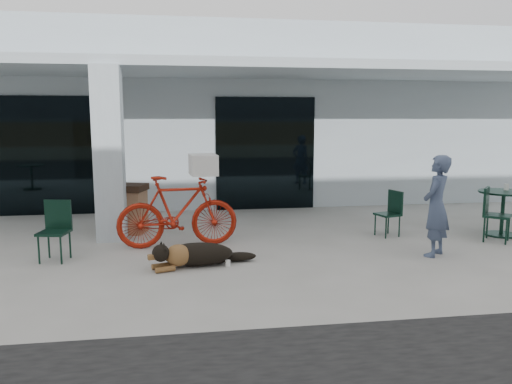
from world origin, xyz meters
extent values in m
plane|color=#AAA7A0|center=(0.00, 0.00, 0.00)|extent=(80.00, 80.00, 0.00)
cube|color=silver|center=(0.00, 8.50, 2.25)|extent=(22.00, 7.00, 4.50)
cube|color=black|center=(-3.20, 4.98, 1.35)|extent=(2.80, 0.06, 2.70)
cube|color=black|center=(1.80, 4.98, 1.35)|extent=(2.40, 0.06, 2.70)
cube|color=silver|center=(-1.50, 2.30, 1.56)|extent=(0.50, 0.50, 3.12)
cube|color=silver|center=(0.00, 3.60, 3.21)|extent=(22.00, 2.80, 0.18)
imported|color=#A31D0D|center=(-0.30, 1.60, 0.62)|extent=(2.11, 0.79, 1.24)
cube|color=white|center=(0.14, 1.65, 1.41)|extent=(0.50, 0.63, 0.35)
cylinder|color=white|center=(0.43, 0.31, 0.05)|extent=(0.10, 0.10, 0.10)
imported|color=#404E6C|center=(3.78, 0.40, 0.82)|extent=(0.70, 0.69, 1.63)
cylinder|color=white|center=(5.88, 1.65, 0.91)|extent=(0.10, 0.10, 0.12)
camera|label=1|loc=(-0.25, -6.91, 2.20)|focal=35.00mm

